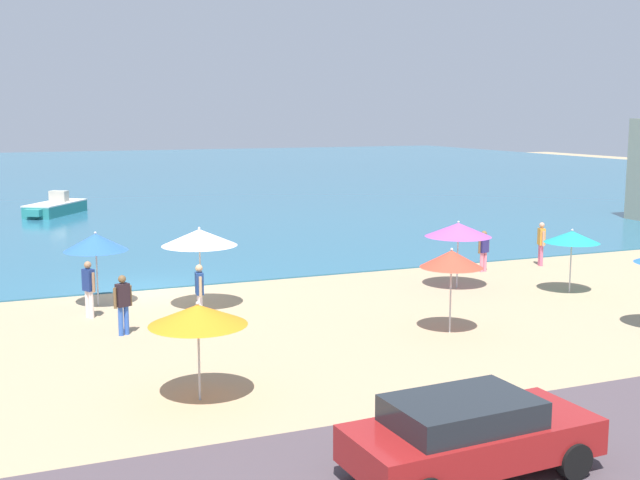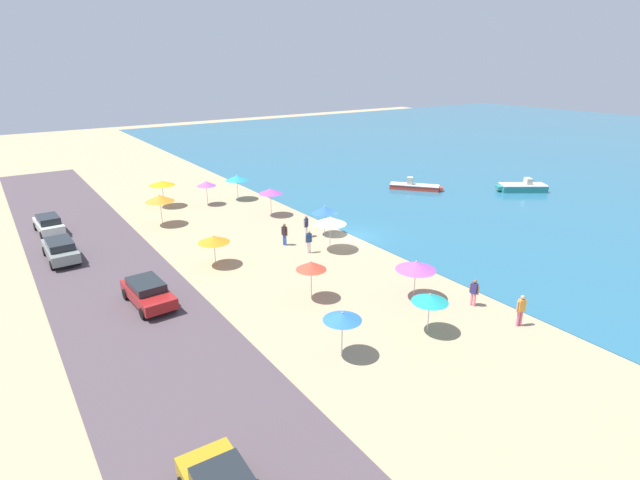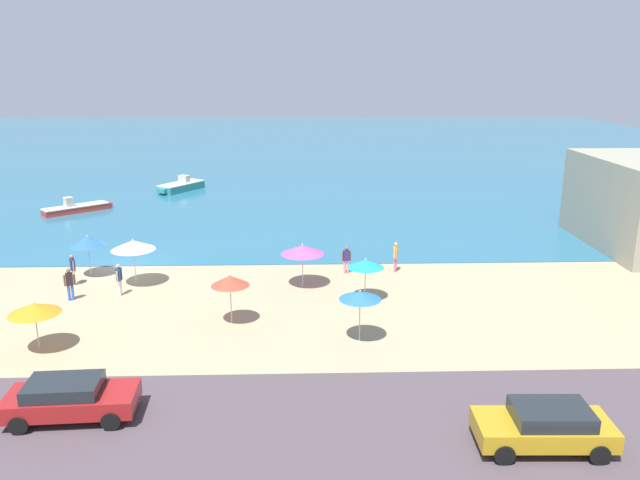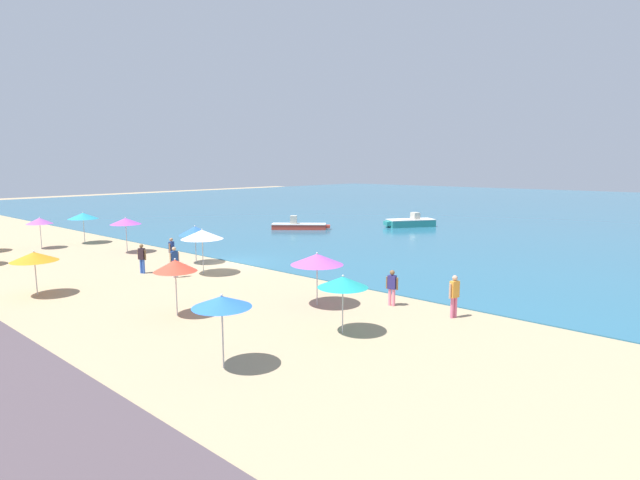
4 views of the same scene
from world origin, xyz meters
name	(u,v)px [view 1 (image 1 of 4)]	position (x,y,z in m)	size (l,w,h in m)	color
ground_plane	(143,291)	(0.00, 0.00, 0.00)	(160.00, 160.00, 0.00)	tan
sea	(42,177)	(0.00, 55.00, 0.03)	(150.00, 110.00, 0.05)	#276280
beach_umbrella_3	(96,242)	(-1.75, -1.72, 2.08)	(2.02, 2.02, 2.43)	#B2B2B7
beach_umbrella_4	(451,259)	(7.08, -8.81, 2.12)	(1.78, 1.78, 2.44)	#B2B2B7
beach_umbrella_6	(572,237)	(13.65, -5.97, 1.96)	(1.89, 1.89, 2.24)	#B2B2B7
beach_umbrella_7	(198,315)	(-0.82, -11.44, 1.90)	(2.13, 2.13, 2.19)	#B2B2B7
beach_umbrella_8	(199,237)	(1.24, -3.31, 2.29)	(2.39, 2.39, 2.63)	#B2B2B7
beach_umbrella_11	(458,230)	(10.45, -3.80, 2.10)	(2.36, 2.36, 2.41)	#B2B2B7
bather_0	(199,290)	(0.82, -4.91, 0.97)	(0.26, 0.57, 1.73)	white
bather_1	(541,241)	(15.89, -1.46, 1.01)	(0.32, 0.55, 1.79)	#D96487
bather_2	(484,249)	(13.00, -1.65, 0.91)	(0.56, 0.29, 1.62)	pink
bather_3	(89,286)	(-2.18, -3.19, 0.98)	(0.37, 0.50, 1.75)	white
bather_4	(123,302)	(-1.52, -5.55, 0.96)	(0.54, 0.34, 1.71)	#335DBA
parked_car_0	(469,434)	(2.47, -16.92, 0.81)	(4.43, 2.13, 1.40)	maroon
skiff_nearshore	(55,208)	(-1.16, 23.36, 0.47)	(4.13, 5.03, 1.42)	teal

